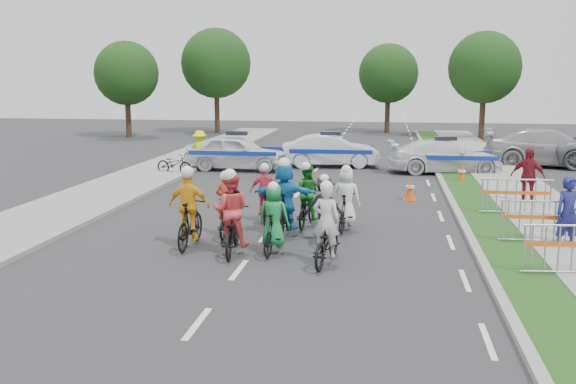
# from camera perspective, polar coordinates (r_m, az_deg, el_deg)

# --- Properties ---
(ground) EXTENTS (90.00, 90.00, 0.00)m
(ground) POSITION_cam_1_polar(r_m,az_deg,el_deg) (13.56, -4.39, -6.94)
(ground) COLOR #28282B
(ground) RESTS_ON ground
(curb_right) EXTENTS (0.20, 60.00, 0.12)m
(curb_right) POSITION_cam_1_polar(r_m,az_deg,el_deg) (18.17, 15.24, -2.64)
(curb_right) COLOR gray
(curb_right) RESTS_ON ground
(grass_strip) EXTENTS (1.20, 60.00, 0.11)m
(grass_strip) POSITION_cam_1_polar(r_m,az_deg,el_deg) (18.26, 17.43, -2.70)
(grass_strip) COLOR #193F14
(grass_strip) RESTS_ON ground
(sidewalk_right) EXTENTS (2.40, 60.00, 0.13)m
(sidewalk_right) POSITION_cam_1_polar(r_m,az_deg,el_deg) (18.62, 22.91, -2.77)
(sidewalk_right) COLOR gray
(sidewalk_right) RESTS_ON ground
(sidewalk_left) EXTENTS (3.00, 60.00, 0.13)m
(sidewalk_left) POSITION_cam_1_polar(r_m,az_deg,el_deg) (20.38, -19.18, -1.46)
(sidewalk_left) COLOR gray
(sidewalk_left) RESTS_ON ground
(rider_0) EXTENTS (0.91, 1.88, 1.84)m
(rider_0) POSITION_cam_1_polar(r_m,az_deg,el_deg) (13.82, 3.43, -3.97)
(rider_0) COLOR black
(rider_0) RESTS_ON ground
(rider_1) EXTENTS (0.75, 1.64, 1.68)m
(rider_1) POSITION_cam_1_polar(r_m,az_deg,el_deg) (14.60, -1.26, -2.97)
(rider_1) COLOR black
(rider_1) RESTS_ON ground
(rider_2) EXTENTS (0.89, 2.00, 1.98)m
(rider_2) POSITION_cam_1_polar(r_m,az_deg,el_deg) (14.62, -5.06, -2.71)
(rider_2) COLOR black
(rider_2) RESTS_ON ground
(rider_3) EXTENTS (0.99, 1.87, 1.96)m
(rider_3) POSITION_cam_1_polar(r_m,az_deg,el_deg) (15.28, -8.73, -2.15)
(rider_3) COLOR black
(rider_3) RESTS_ON ground
(rider_4) EXTENTS (0.96, 1.68, 1.68)m
(rider_4) POSITION_cam_1_polar(r_m,az_deg,el_deg) (15.71, 3.24, -2.04)
(rider_4) COLOR black
(rider_4) RESTS_ON ground
(rider_5) EXTENTS (1.61, 1.93, 2.01)m
(rider_5) POSITION_cam_1_polar(r_m,az_deg,el_deg) (16.16, -0.30, -1.03)
(rider_5) COLOR black
(rider_5) RESTS_ON ground
(rider_6) EXTENTS (0.64, 1.67, 1.68)m
(rider_6) POSITION_cam_1_polar(r_m,az_deg,el_deg) (16.32, -5.48, -1.96)
(rider_6) COLOR black
(rider_6) RESTS_ON ground
(rider_7) EXTENTS (0.79, 1.71, 1.75)m
(rider_7) POSITION_cam_1_polar(r_m,az_deg,el_deg) (16.83, 5.17, -1.15)
(rider_7) COLOR black
(rider_7) RESTS_ON ground
(rider_8) EXTENTS (0.78, 1.77, 1.76)m
(rider_8) POSITION_cam_1_polar(r_m,az_deg,el_deg) (17.31, 1.63, -0.89)
(rider_8) COLOR black
(rider_8) RESTS_ON ground
(rider_9) EXTENTS (0.88, 1.63, 1.67)m
(rider_9) POSITION_cam_1_polar(r_m,az_deg,el_deg) (17.75, -2.02, -0.63)
(rider_9) COLOR black
(rider_9) RESTS_ON ground
(police_car_0) EXTENTS (4.50, 1.99, 1.51)m
(police_car_0) POSITION_cam_1_polar(r_m,az_deg,el_deg) (27.83, -4.55, 3.52)
(police_car_0) COLOR silver
(police_car_0) RESTS_ON ground
(police_car_1) EXTENTS (4.48, 2.05, 1.42)m
(police_car_1) POSITION_cam_1_polar(r_m,az_deg,el_deg) (28.78, 3.79, 3.67)
(police_car_1) COLOR silver
(police_car_1) RESTS_ON ground
(police_car_2) EXTENTS (4.92, 2.49, 1.37)m
(police_car_2) POSITION_cam_1_polar(r_m,az_deg,el_deg) (27.67, 13.77, 3.08)
(police_car_2) COLOR silver
(police_car_2) RESTS_ON ground
(civilian_sedan) EXTENTS (6.00, 3.02, 1.67)m
(civilian_sedan) POSITION_cam_1_polar(r_m,az_deg,el_deg) (31.11, 22.28, 3.65)
(civilian_sedan) COLOR #A1A1A5
(civilian_sedan) RESTS_ON ground
(spectator_0) EXTENTS (0.70, 0.53, 1.72)m
(spectator_0) POSITION_cam_1_polar(r_m,az_deg,el_deg) (16.28, 23.67, -1.74)
(spectator_0) COLOR navy
(spectator_0) RESTS_ON ground
(spectator_2) EXTENTS (1.15, 0.91, 1.83)m
(spectator_2) POSITION_cam_1_polar(r_m,az_deg,el_deg) (21.34, 20.53, 1.28)
(spectator_2) COLOR maroon
(spectator_2) RESTS_ON ground
(marshal_hiviz) EXTENTS (1.19, 0.82, 1.69)m
(marshal_hiviz) POSITION_cam_1_polar(r_m,az_deg,el_deg) (28.16, -7.83, 3.72)
(marshal_hiviz) COLOR #F2FF0D
(marshal_hiviz) RESTS_ON ground
(barrier_0) EXTENTS (2.04, 0.71, 1.12)m
(barrier_0) POSITION_cam_1_polar(r_m,az_deg,el_deg) (13.99, 23.95, -4.89)
(barrier_0) COLOR #A5A8AD
(barrier_0) RESTS_ON ground
(barrier_1) EXTENTS (2.01, 0.52, 1.12)m
(barrier_1) POSITION_cam_1_polar(r_m,az_deg,el_deg) (16.35, 21.70, -2.63)
(barrier_1) COLOR #A5A8AD
(barrier_1) RESTS_ON ground
(barrier_2) EXTENTS (2.02, 0.57, 1.12)m
(barrier_2) POSITION_cam_1_polar(r_m,az_deg,el_deg) (19.50, 19.59, -0.51)
(barrier_2) COLOR #A5A8AD
(barrier_2) RESTS_ON ground
(cone_0) EXTENTS (0.40, 0.40, 0.70)m
(cone_0) POSITION_cam_1_polar(r_m,az_deg,el_deg) (21.28, 10.80, 0.17)
(cone_0) COLOR #F24C0C
(cone_0) RESTS_ON ground
(cone_1) EXTENTS (0.40, 0.40, 0.70)m
(cone_1) POSITION_cam_1_polar(r_m,az_deg,el_deg) (25.23, 15.17, 1.55)
(cone_1) COLOR #F24C0C
(cone_1) RESTS_ON ground
(parked_bike) EXTENTS (1.81, 1.08, 0.90)m
(parked_bike) POSITION_cam_1_polar(r_m,az_deg,el_deg) (26.80, -10.07, 2.48)
(parked_bike) COLOR black
(parked_bike) RESTS_ON ground
(tree_0) EXTENTS (4.20, 4.20, 6.30)m
(tree_0) POSITION_cam_1_polar(r_m,az_deg,el_deg) (44.02, -14.17, 10.19)
(tree_0) COLOR #382619
(tree_0) RESTS_ON ground
(tree_1) EXTENTS (4.55, 4.55, 6.82)m
(tree_1) POSITION_cam_1_polar(r_m,az_deg,el_deg) (43.03, 17.08, 10.52)
(tree_1) COLOR #382619
(tree_1) RESTS_ON ground
(tree_3) EXTENTS (4.90, 4.90, 7.35)m
(tree_3) POSITION_cam_1_polar(r_m,az_deg,el_deg) (46.20, -6.41, 11.29)
(tree_3) COLOR #382619
(tree_3) RESTS_ON ground
(tree_4) EXTENTS (4.20, 4.20, 6.30)m
(tree_4) POSITION_cam_1_polar(r_m,az_deg,el_deg) (46.61, 8.92, 10.36)
(tree_4) COLOR #382619
(tree_4) RESTS_ON ground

